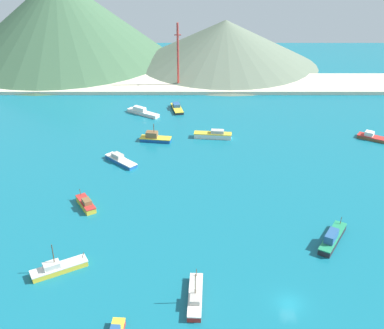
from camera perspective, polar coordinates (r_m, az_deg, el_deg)
The scene contains 15 objects.
ground at distance 104.37m, azimuth 8.70°, elevation -4.56°, with size 260.00×280.00×0.50m.
fishing_boat_0 at distance 151.24m, azimuth -1.56°, elevation 6.68°, with size 4.38×9.09×1.84m.
fishing_boat_1 at distance 148.45m, azimuth -5.63°, elevation 6.19°, with size 10.42×8.00×2.18m.
fishing_boat_2 at distance 79.44m, azimuth 0.58°, elevation -15.32°, with size 2.62×10.09×5.77m.
fishing_boat_3 at distance 120.08m, azimuth -8.22°, elevation 0.56°, with size 8.75×8.60×2.03m.
fishing_boat_5 at distance 139.85m, azimuth 20.65°, elevation 3.03°, with size 8.02×6.41×2.07m.
fishing_boat_6 at distance 94.58m, azimuth 16.41°, elevation -8.36°, with size 7.51×10.30×2.88m.
fishing_boat_7 at distance 131.90m, azimuth 2.77°, elevation 3.51°, with size 10.41×3.47×2.38m.
fishing_boat_9 at distance 87.67m, azimuth -15.31°, elevation -11.62°, with size 9.58×6.71×5.83m.
fishing_boat_11 at distance 103.51m, azimuth -12.17°, elevation -4.51°, with size 5.40×7.17×2.63m.
fishing_boat_12 at distance 130.34m, azimuth -4.20°, elevation 3.17°, with size 8.60×3.97×4.89m.
beach_strip at distance 174.39m, azimuth 5.36°, elevation 9.45°, with size 247.00×20.52×1.20m, color beige.
hill_west at distance 208.51m, azimuth -14.98°, elevation 16.29°, with size 88.41×88.41×33.53m.
hill_central at distance 196.33m, azimuth 4.18°, elevation 14.09°, with size 73.82×73.82×17.77m.
radio_tower at distance 168.34m, azimuth -1.42°, elevation 12.72°, with size 2.23×1.78×22.31m.
Camera 1 is at (-15.37, -57.24, 54.95)m, focal length 45.26 mm.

